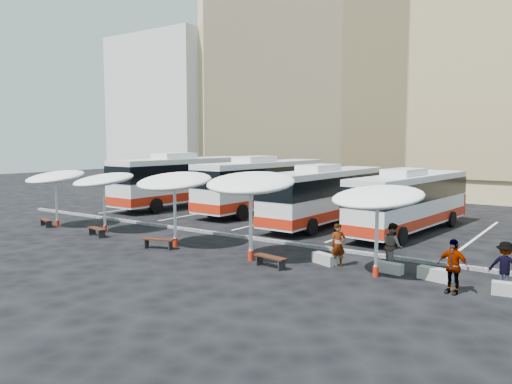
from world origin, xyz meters
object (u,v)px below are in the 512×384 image
Objects in this scene: wood_bench_2 at (158,241)px; conc_bench_0 at (324,259)px; bus_1 at (264,183)px; sunshade_0 at (55,177)px; conc_bench_1 at (389,268)px; passenger_1 at (393,246)px; bus_3 at (410,200)px; bus_2 at (326,194)px; passenger_2 at (452,266)px; sunshade_1 at (104,180)px; wood_bench_1 at (97,230)px; conc_bench_2 at (435,274)px; passenger_0 at (338,245)px; wood_bench_0 at (46,221)px; passenger_3 at (505,266)px; sunshade_2 at (174,182)px; sunshade_4 at (378,197)px; bus_0 at (185,179)px; conc_bench_3 at (511,290)px; sunshade_3 at (251,183)px; wood_bench_3 at (270,259)px.

wood_bench_2 reaches higher than conc_bench_0.
bus_1 reaches higher than sunshade_0.
passenger_1 is at bearing 100.21° from conc_bench_1.
bus_3 is at bearing -27.14° from passenger_1.
bus_2 is (6.36, -2.51, -0.17)m from bus_1.
bus_2 is 14.36m from passenger_2.
sunshade_1 is (-2.57, -12.14, 0.88)m from bus_1.
conc_bench_2 is (17.35, 1.70, -0.12)m from wood_bench_1.
passenger_1 is at bearing -18.93° from passenger_0.
wood_bench_0 is 23.37m from passenger_2.
conc_bench_0 is (-0.55, -9.36, -1.63)m from bus_3.
passenger_3 is (1.38, 1.53, -0.09)m from passenger_2.
passenger_3 is (19.62, 1.95, 0.49)m from wood_bench_1.
conc_bench_0 is at bearing 2.39° from passenger_3.
conc_bench_2 reaches higher than wood_bench_0.
passenger_2 is at bearing -0.43° from sunshade_2.
bus_2 is 10.67m from sunshade_2.
bus_0 is at bearing 150.85° from sunshade_4.
conc_bench_3 is at bearing -22.45° from bus_0.
passenger_0 is 1.06× the size of passenger_3.
bus_2 is 11.56m from wood_bench_2.
passenger_3 is at bearing 5.71° from sunshade_2.
sunshade_1 is 10.69m from sunshade_3.
sunshade_4 is at bearing -158.77° from conc_bench_2.
sunshade_3 reaches higher than bus_2.
bus_2 is 10.35m from conc_bench_0.
passenger_3 is (2.27, 0.25, 0.61)m from conc_bench_2.
passenger_1 is (5.44, 2.26, -2.42)m from sunshade_3.
sunshade_0 reaches higher than wood_bench_2.
passenger_3 is at bearing 2.48° from sunshade_1.
passenger_1 is (1.93, 1.04, 0.04)m from passenger_0.
passenger_1 is (7.17, -8.12, -0.98)m from bus_2.
bus_1 is 18.25m from sunshade_4.
bus_3 is at bearing 86.61° from conc_bench_0.
passenger_2 is at bearing -12.18° from conc_bench_0.
wood_bench_1 is at bearing -135.52° from bus_3.
conc_bench_0 is at bearing -178.53° from conc_bench_2.
sunshade_2 is (3.43, -12.69, 1.11)m from bus_1.
bus_0 is 13.39m from wood_bench_1.
sunshade_1 is 12.35m from wood_bench_3.
sunshade_3 reaches higher than sunshade_2.
sunshade_1 is at bearing 174.76° from sunshade_2.
wood_bench_1 is (-15.37, -0.92, -2.68)m from sunshade_4.
wood_bench_0 is (-7.02, -12.96, -1.75)m from bus_1.
bus_3 is 9.57m from conc_bench_1.
sunshade_3 is at bearing 6.76° from wood_bench_2.
bus_0 is at bearing 92.44° from sunshade_0.
wood_bench_0 is 0.78× the size of passenger_1.
wood_bench_1 is (-8.26, -10.70, -1.55)m from bus_2.
passenger_0 is 0.96× the size of passenger_1.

